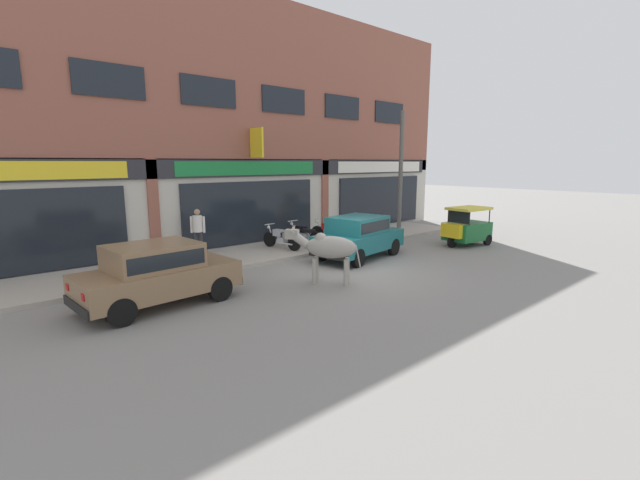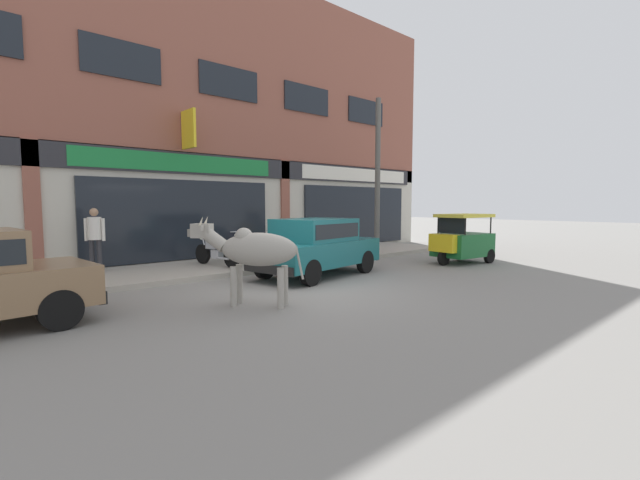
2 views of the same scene
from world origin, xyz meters
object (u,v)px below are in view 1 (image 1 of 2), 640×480
at_px(car_0, 157,271).
at_px(utility_pole, 401,175).
at_px(auto_rickshaw, 466,229).
at_px(motorcycle_1, 304,234).
at_px(car_1, 359,235).
at_px(motorcycle_2, 330,231).
at_px(cow, 327,247).
at_px(motorcycle_0, 281,238).
at_px(pedestrian, 198,227).

xyz_separation_m(car_0, utility_pole, (11.29, 1.96, 1.94)).
bearing_deg(auto_rickshaw, motorcycle_1, 142.34).
height_order(car_0, car_1, same).
bearing_deg(motorcycle_2, car_0, -159.85).
bearing_deg(car_0, auto_rickshaw, -3.87).
bearing_deg(motorcycle_2, cow, -133.27).
distance_m(car_1, motorcycle_2, 2.79).
height_order(car_1, motorcycle_0, car_1).
height_order(cow, car_1, cow).
relative_size(car_0, car_1, 0.98).
bearing_deg(motorcycle_2, motorcycle_0, -179.92).
bearing_deg(car_0, car_1, 3.25).
xyz_separation_m(motorcycle_0, pedestrian, (-2.82, 0.91, 0.60)).
height_order(motorcycle_0, pedestrian, pedestrian).
bearing_deg(cow, utility_pole, 24.12).
height_order(cow, motorcycle_0, cow).
relative_size(auto_rickshaw, pedestrian, 1.28).
distance_m(car_0, pedestrian, 4.84).
bearing_deg(motorcycle_0, car_0, -152.40).
bearing_deg(utility_pole, motorcycle_0, 169.71).
relative_size(cow, motorcycle_1, 1.00).
relative_size(pedestrian, utility_pole, 0.30).
height_order(car_0, motorcycle_0, car_0).
relative_size(auto_rickshaw, motorcycle_0, 1.14).
relative_size(motorcycle_0, motorcycle_1, 0.99).
relative_size(car_0, motorcycle_2, 2.07).
bearing_deg(pedestrian, motorcycle_2, -9.79).
height_order(cow, pedestrian, pedestrian).
bearing_deg(pedestrian, motorcycle_0, -17.84).
relative_size(auto_rickshaw, utility_pole, 0.39).
xyz_separation_m(motorcycle_1, motorcycle_2, (1.24, -0.16, 0.00)).
bearing_deg(auto_rickshaw, motorcycle_2, 135.65).
bearing_deg(car_0, utility_pole, 9.87).
xyz_separation_m(car_0, motorcycle_2, (8.13, 2.98, -0.30)).
bearing_deg(motorcycle_2, auto_rickshaw, -44.35).
bearing_deg(pedestrian, cow, -75.84).
distance_m(car_1, pedestrian, 5.49).
relative_size(car_0, motorcycle_0, 2.06).
bearing_deg(car_0, motorcycle_0, 27.60).
height_order(cow, auto_rickshaw, cow).
bearing_deg(motorcycle_2, pedestrian, 170.21).
bearing_deg(utility_pole, cow, -155.88).
bearing_deg(auto_rickshaw, cow, -176.98).
bearing_deg(car_1, motorcycle_1, 94.49).
distance_m(car_0, motorcycle_1, 7.57).
height_order(cow, car_0, cow).
distance_m(cow, motorcycle_1, 5.17).
bearing_deg(pedestrian, motorcycle_1, -10.57).
distance_m(motorcycle_1, utility_pole, 5.08).
bearing_deg(cow, motorcycle_2, 46.73).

